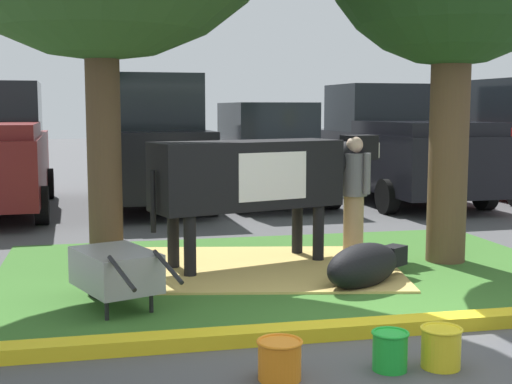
{
  "coord_description": "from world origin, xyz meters",
  "views": [
    {
      "loc": [
        -2.27,
        -5.62,
        1.92
      ],
      "look_at": [
        -0.43,
        2.74,
        0.9
      ],
      "focal_mm": 49.81,
      "sensor_mm": 36.0,
      "label": 1
    }
  ],
  "objects_px": {
    "bucket_orange": "(280,359)",
    "pickup_truck_black": "(394,147)",
    "bucket_green": "(390,350)",
    "hatchback_white": "(266,154)",
    "cow_holstein": "(255,175)",
    "calf_lying": "(365,265)",
    "wheelbarrow": "(115,270)",
    "bucket_yellow": "(441,347)",
    "suv_black": "(148,141)",
    "person_handler": "(354,193)"
  },
  "relations": [
    {
      "from": "cow_holstein",
      "to": "suv_black",
      "type": "xyz_separation_m",
      "value": [
        -0.91,
        5.58,
        0.16
      ]
    },
    {
      "from": "bucket_orange",
      "to": "hatchback_white",
      "type": "relative_size",
      "value": 0.07
    },
    {
      "from": "cow_holstein",
      "to": "bucket_yellow",
      "type": "distance_m",
      "value": 3.8
    },
    {
      "from": "cow_holstein",
      "to": "bucket_green",
      "type": "bearing_deg",
      "value": -86.41
    },
    {
      "from": "bucket_orange",
      "to": "pickup_truck_black",
      "type": "height_order",
      "value": "pickup_truck_black"
    },
    {
      "from": "suv_black",
      "to": "hatchback_white",
      "type": "xyz_separation_m",
      "value": [
        2.42,
        0.27,
        -0.29
      ]
    },
    {
      "from": "wheelbarrow",
      "to": "pickup_truck_black",
      "type": "distance_m",
      "value": 9.27
    },
    {
      "from": "bucket_green",
      "to": "hatchback_white",
      "type": "xyz_separation_m",
      "value": [
        1.28,
        9.45,
        0.83
      ]
    },
    {
      "from": "person_handler",
      "to": "suv_black",
      "type": "xyz_separation_m",
      "value": [
        -2.27,
        5.3,
        0.44
      ]
    },
    {
      "from": "calf_lying",
      "to": "bucket_green",
      "type": "height_order",
      "value": "calf_lying"
    },
    {
      "from": "person_handler",
      "to": "bucket_green",
      "type": "distance_m",
      "value": 4.1
    },
    {
      "from": "cow_holstein",
      "to": "pickup_truck_black",
      "type": "distance_m",
      "value": 6.94
    },
    {
      "from": "cow_holstein",
      "to": "calf_lying",
      "type": "distance_m",
      "value": 1.79
    },
    {
      "from": "calf_lying",
      "to": "person_handler",
      "type": "height_order",
      "value": "person_handler"
    },
    {
      "from": "wheelbarrow",
      "to": "person_handler",
      "type": "bearing_deg",
      "value": 31.11
    },
    {
      "from": "bucket_yellow",
      "to": "hatchback_white",
      "type": "distance_m",
      "value": 9.56
    },
    {
      "from": "bucket_green",
      "to": "bucket_yellow",
      "type": "bearing_deg",
      "value": -4.85
    },
    {
      "from": "suv_black",
      "to": "person_handler",
      "type": "bearing_deg",
      "value": -66.81
    },
    {
      "from": "pickup_truck_black",
      "to": "hatchback_white",
      "type": "bearing_deg",
      "value": 173.29
    },
    {
      "from": "pickup_truck_black",
      "to": "bucket_green",
      "type": "bearing_deg",
      "value": -113.41
    },
    {
      "from": "wheelbarrow",
      "to": "bucket_yellow",
      "type": "height_order",
      "value": "wheelbarrow"
    },
    {
      "from": "cow_holstein",
      "to": "bucket_green",
      "type": "height_order",
      "value": "cow_holstein"
    },
    {
      "from": "person_handler",
      "to": "pickup_truck_black",
      "type": "height_order",
      "value": "pickup_truck_black"
    },
    {
      "from": "calf_lying",
      "to": "bucket_green",
      "type": "relative_size",
      "value": 4.29
    },
    {
      "from": "suv_black",
      "to": "hatchback_white",
      "type": "height_order",
      "value": "suv_black"
    },
    {
      "from": "cow_holstein",
      "to": "hatchback_white",
      "type": "bearing_deg",
      "value": 75.55
    },
    {
      "from": "cow_holstein",
      "to": "pickup_truck_black",
      "type": "relative_size",
      "value": 0.56
    },
    {
      "from": "hatchback_white",
      "to": "wheelbarrow",
      "type": "bearing_deg",
      "value": -113.44
    },
    {
      "from": "calf_lying",
      "to": "bucket_orange",
      "type": "height_order",
      "value": "calf_lying"
    },
    {
      "from": "wheelbarrow",
      "to": "pickup_truck_black",
      "type": "relative_size",
      "value": 0.29
    },
    {
      "from": "person_handler",
      "to": "wheelbarrow",
      "type": "relative_size",
      "value": 0.98
    },
    {
      "from": "bucket_orange",
      "to": "bucket_green",
      "type": "xyz_separation_m",
      "value": [
        0.84,
        -0.0,
        0.0
      ]
    },
    {
      "from": "cow_holstein",
      "to": "person_handler",
      "type": "xyz_separation_m",
      "value": [
        1.36,
        0.28,
        -0.28
      ]
    },
    {
      "from": "suv_black",
      "to": "calf_lying",
      "type": "bearing_deg",
      "value": -75.03
    },
    {
      "from": "bucket_orange",
      "to": "suv_black",
      "type": "height_order",
      "value": "suv_black"
    },
    {
      "from": "bucket_orange",
      "to": "hatchback_white",
      "type": "xyz_separation_m",
      "value": [
        2.12,
        9.45,
        0.83
      ]
    },
    {
      "from": "wheelbarrow",
      "to": "suv_black",
      "type": "distance_m",
      "value": 7.25
    },
    {
      "from": "bucket_green",
      "to": "bucket_yellow",
      "type": "relative_size",
      "value": 0.93
    },
    {
      "from": "suv_black",
      "to": "bucket_green",
      "type": "bearing_deg",
      "value": -82.96
    },
    {
      "from": "cow_holstein",
      "to": "suv_black",
      "type": "bearing_deg",
      "value": 99.24
    },
    {
      "from": "bucket_orange",
      "to": "bucket_yellow",
      "type": "distance_m",
      "value": 1.23
    },
    {
      "from": "cow_holstein",
      "to": "pickup_truck_black",
      "type": "height_order",
      "value": "pickup_truck_black"
    },
    {
      "from": "cow_holstein",
      "to": "bucket_yellow",
      "type": "relative_size",
      "value": 9.75
    },
    {
      "from": "bucket_yellow",
      "to": "hatchback_white",
      "type": "relative_size",
      "value": 0.07
    },
    {
      "from": "wheelbarrow",
      "to": "suv_black",
      "type": "relative_size",
      "value": 0.34
    },
    {
      "from": "cow_holstein",
      "to": "pickup_truck_black",
      "type": "bearing_deg",
      "value": 52.98
    },
    {
      "from": "pickup_truck_black",
      "to": "wheelbarrow",
      "type": "bearing_deg",
      "value": -129.64
    },
    {
      "from": "bucket_yellow",
      "to": "suv_black",
      "type": "xyz_separation_m",
      "value": [
        -1.52,
        9.21,
        1.11
      ]
    },
    {
      "from": "bucket_green",
      "to": "hatchback_white",
      "type": "distance_m",
      "value": 9.58
    },
    {
      "from": "pickup_truck_black",
      "to": "calf_lying",
      "type": "bearing_deg",
      "value": -115.57
    }
  ]
}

